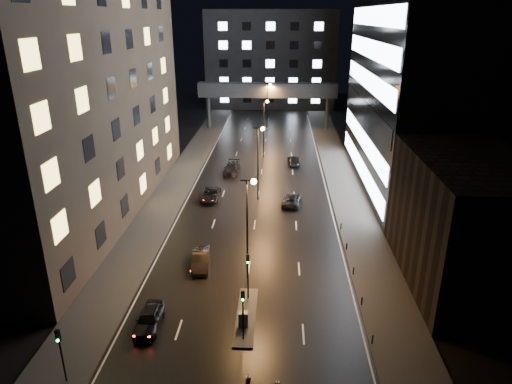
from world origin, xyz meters
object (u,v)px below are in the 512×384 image
Objects in this scene: car_toward_a at (292,200)px; car_toward_b at (294,160)px; car_away_b at (201,260)px; car_away_c at (211,195)px; car_away_d at (232,168)px; car_away_a at (149,319)px; utility_cabinet at (243,319)px.

car_toward_a is 0.99× the size of car_toward_b.
car_toward_a is at bearing 54.19° from car_away_b.
car_away_d is at bearing 81.58° from car_away_c.
car_away_a is at bearing -111.38° from car_away_b.
car_toward_b is at bearing 72.54° from car_away_a.
car_away_b is 3.84× the size of utility_cabinet.
car_toward_a is at bearing -5.61° from car_away_c.
utility_cabinet is at bearing -75.90° from car_away_c.
car_away_d reaches higher than car_away_a.
car_away_d is 4.29× the size of utility_cabinet.
car_away_a is 0.94× the size of car_toward_b.
car_away_c is 27.87m from utility_cabinet.
car_toward_b is (0.70, 17.70, 0.03)m from car_toward_a.
car_away_c is at bearing 52.23° from car_toward_b.
car_toward_b is at bearing 54.94° from car_away_c.
car_away_a is 0.90× the size of car_away_c.
car_away_c is at bearing 1.40° from car_toward_a.
car_away_a is at bearing -90.96° from car_away_d.
car_away_b is at bearing 73.59° from car_away_a.
car_toward_a is at bearing 85.32° from car_toward_b.
car_away_c is at bearing 88.98° from car_away_b.
utility_cabinet is (7.60, 0.34, -0.00)m from car_away_a.
car_away_d is at bearing 24.91° from car_toward_b.
utility_cabinet is (4.90, -38.46, -0.01)m from car_away_d.
car_away_b is 1.00× the size of car_toward_a.
car_away_c is (0.95, 27.41, -0.07)m from car_away_a.
car_away_c is 0.94× the size of car_away_d.
car_away_b reaches higher than utility_cabinet.
car_away_d reaches higher than car_away_c.
car_away_a is 45.77m from car_toward_b.
car_away_a is 0.95× the size of car_toward_a.
car_away_c is 1.05× the size of car_toward_b.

